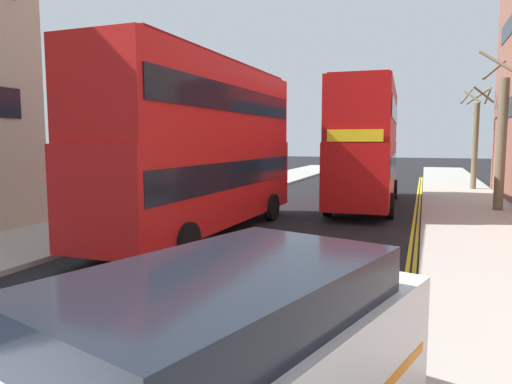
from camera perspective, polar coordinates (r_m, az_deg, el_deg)
name	(u,v)px	position (r m, az deg, el deg)	size (l,w,h in m)	color
sidewalk_right	(487,237)	(16.61, 26.32, -4.93)	(4.00, 80.00, 0.14)	#ADA89E
sidewalk_left	(137,215)	(19.84, -14.30, -2.73)	(4.00, 80.00, 0.14)	#ADA89E
kerb_line_outer	(416,247)	(14.55, 18.91, -6.40)	(0.10, 56.00, 0.01)	yellow
kerb_line_inner	(410,247)	(14.55, 18.28, -6.37)	(0.10, 56.00, 0.01)	yellow
double_decker_bus_away	(203,143)	(15.46, -6.52, 5.94)	(2.95, 10.85, 5.64)	red
double_decker_bus_oncoming	(366,142)	(22.68, 13.29, 5.90)	(3.08, 10.89, 5.64)	#B20F0F
street_tree_near	(475,139)	(31.91, 25.14, 5.89)	(1.89, 1.89, 6.27)	#6B6047
street_tree_mid	(502,139)	(22.56, 27.71, 5.73)	(2.01, 2.00, 6.71)	#6B6047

